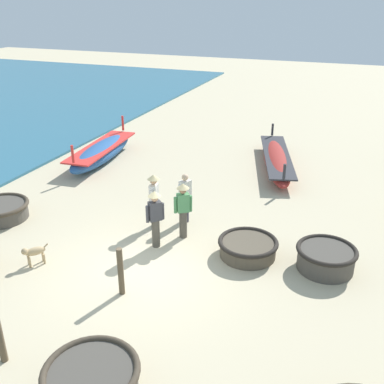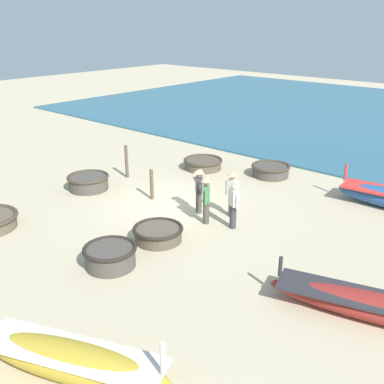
{
  "view_description": "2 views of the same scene",
  "coord_description": "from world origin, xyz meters",
  "px_view_note": "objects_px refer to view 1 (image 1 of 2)",
  "views": [
    {
      "loc": [
        4.68,
        -8.56,
        6.47
      ],
      "look_at": [
        0.31,
        2.72,
        1.1
      ],
      "focal_mm": 42.0,
      "sensor_mm": 36.0,
      "label": 1
    },
    {
      "loc": [
        11.24,
        10.84,
        6.6
      ],
      "look_at": [
        0.39,
        1.36,
        1.02
      ],
      "focal_mm": 42.0,
      "sensor_mm": 36.0,
      "label": 2
    }
  ],
  "objects_px": {
    "fisherman_hauling": "(154,197)",
    "fisherman_standing_right": "(185,197)",
    "long_boat_white_hull": "(102,152)",
    "long_boat_green_hull": "(277,160)",
    "coracle_far_right": "(92,380)",
    "fisherman_by_coracle": "(155,215)",
    "dog": "(34,252)",
    "coracle_tilted": "(248,247)",
    "coracle_front_right": "(1,210)",
    "fisherman_standing_left": "(183,207)",
    "mooring_post_shoreline": "(121,271)",
    "coracle_upturned": "(326,258)"
  },
  "relations": [
    {
      "from": "fisherman_standing_left",
      "to": "fisherman_standing_right",
      "type": "height_order",
      "value": "fisherman_standing_left"
    },
    {
      "from": "coracle_tilted",
      "to": "fisherman_hauling",
      "type": "height_order",
      "value": "fisherman_hauling"
    },
    {
      "from": "coracle_tilted",
      "to": "long_boat_green_hull",
      "type": "height_order",
      "value": "long_boat_green_hull"
    },
    {
      "from": "coracle_far_right",
      "to": "fisherman_standing_left",
      "type": "height_order",
      "value": "fisherman_standing_left"
    },
    {
      "from": "coracle_front_right",
      "to": "coracle_far_right",
      "type": "bearing_deg",
      "value": -36.84
    },
    {
      "from": "fisherman_standing_right",
      "to": "mooring_post_shoreline",
      "type": "bearing_deg",
      "value": -90.36
    },
    {
      "from": "fisherman_hauling",
      "to": "fisherman_standing_left",
      "type": "distance_m",
      "value": 1.09
    },
    {
      "from": "fisherman_hauling",
      "to": "fisherman_by_coracle",
      "type": "height_order",
      "value": "same"
    },
    {
      "from": "long_boat_white_hull",
      "to": "long_boat_green_hull",
      "type": "bearing_deg",
      "value": 15.13
    },
    {
      "from": "fisherman_by_coracle",
      "to": "dog",
      "type": "height_order",
      "value": "fisherman_by_coracle"
    },
    {
      "from": "fisherman_hauling",
      "to": "fisherman_standing_right",
      "type": "distance_m",
      "value": 0.97
    },
    {
      "from": "fisherman_by_coracle",
      "to": "fisherman_standing_right",
      "type": "distance_m",
      "value": 1.69
    },
    {
      "from": "coracle_tilted",
      "to": "coracle_front_right",
      "type": "bearing_deg",
      "value": -175.09
    },
    {
      "from": "coracle_tilted",
      "to": "coracle_upturned",
      "type": "relative_size",
      "value": 1.05
    },
    {
      "from": "coracle_far_right",
      "to": "coracle_upturned",
      "type": "distance_m",
      "value": 6.48
    },
    {
      "from": "coracle_far_right",
      "to": "long_boat_white_hull",
      "type": "distance_m",
      "value": 12.23
    },
    {
      "from": "coracle_far_right",
      "to": "mooring_post_shoreline",
      "type": "bearing_deg",
      "value": 109.31
    },
    {
      "from": "fisherman_by_coracle",
      "to": "dog",
      "type": "bearing_deg",
      "value": -141.91
    },
    {
      "from": "fisherman_standing_right",
      "to": "mooring_post_shoreline",
      "type": "height_order",
      "value": "fisherman_standing_right"
    },
    {
      "from": "coracle_front_right",
      "to": "long_boat_green_hull",
      "type": "distance_m",
      "value": 10.42
    },
    {
      "from": "long_boat_green_hull",
      "to": "fisherman_by_coracle",
      "type": "relative_size",
      "value": 3.43
    },
    {
      "from": "coracle_tilted",
      "to": "fisherman_by_coracle",
      "type": "distance_m",
      "value": 2.63
    },
    {
      "from": "coracle_far_right",
      "to": "coracle_tilted",
      "type": "height_order",
      "value": "coracle_far_right"
    },
    {
      "from": "coracle_far_right",
      "to": "fisherman_hauling",
      "type": "height_order",
      "value": "fisherman_hauling"
    },
    {
      "from": "fisherman_hauling",
      "to": "mooring_post_shoreline",
      "type": "xyz_separation_m",
      "value": [
        0.72,
        -3.31,
        -0.35
      ]
    },
    {
      "from": "coracle_tilted",
      "to": "fisherman_standing_right",
      "type": "relative_size",
      "value": 1.03
    },
    {
      "from": "coracle_tilted",
      "to": "coracle_front_right",
      "type": "distance_m",
      "value": 7.76
    },
    {
      "from": "coracle_far_right",
      "to": "coracle_upturned",
      "type": "height_order",
      "value": "coracle_upturned"
    },
    {
      "from": "coracle_front_right",
      "to": "mooring_post_shoreline",
      "type": "relative_size",
      "value": 1.43
    },
    {
      "from": "long_boat_white_hull",
      "to": "long_boat_green_hull",
      "type": "distance_m",
      "value": 7.24
    },
    {
      "from": "coracle_far_right",
      "to": "fisherman_by_coracle",
      "type": "height_order",
      "value": "fisherman_by_coracle"
    },
    {
      "from": "coracle_upturned",
      "to": "mooring_post_shoreline",
      "type": "xyz_separation_m",
      "value": [
        -4.33,
        -2.78,
        0.27
      ]
    },
    {
      "from": "coracle_tilted",
      "to": "long_boat_green_hull",
      "type": "xyz_separation_m",
      "value": [
        -0.63,
        6.96,
        0.06
      ]
    },
    {
      "from": "coracle_tilted",
      "to": "fisherman_standing_left",
      "type": "distance_m",
      "value": 2.14
    },
    {
      "from": "dog",
      "to": "fisherman_standing_left",
      "type": "bearing_deg",
      "value": 42.07
    },
    {
      "from": "coracle_upturned",
      "to": "coracle_front_right",
      "type": "relative_size",
      "value": 0.89
    },
    {
      "from": "long_boat_white_hull",
      "to": "fisherman_standing_left",
      "type": "bearing_deg",
      "value": -40.18
    },
    {
      "from": "dog",
      "to": "mooring_post_shoreline",
      "type": "xyz_separation_m",
      "value": [
        2.71,
        -0.26,
        0.23
      ]
    },
    {
      "from": "long_boat_white_hull",
      "to": "fisherman_hauling",
      "type": "distance_m",
      "value": 6.41
    },
    {
      "from": "fisherman_hauling",
      "to": "fisherman_by_coracle",
      "type": "xyz_separation_m",
      "value": [
        0.54,
        -1.06,
        0.0
      ]
    },
    {
      "from": "coracle_tilted",
      "to": "coracle_upturned",
      "type": "distance_m",
      "value": 2.01
    },
    {
      "from": "fisherman_hauling",
      "to": "coracle_front_right",
      "type": "bearing_deg",
      "value": -164.58
    },
    {
      "from": "long_boat_white_hull",
      "to": "long_boat_green_hull",
      "type": "height_order",
      "value": "long_boat_white_hull"
    },
    {
      "from": "coracle_upturned",
      "to": "dog",
      "type": "xyz_separation_m",
      "value": [
        -7.04,
        -2.52,
        0.04
      ]
    },
    {
      "from": "long_boat_green_hull",
      "to": "dog",
      "type": "relative_size",
      "value": 10.16
    },
    {
      "from": "long_boat_white_hull",
      "to": "fisherman_hauling",
      "type": "relative_size",
      "value": 2.96
    },
    {
      "from": "long_boat_green_hull",
      "to": "fisherman_standing_right",
      "type": "xyz_separation_m",
      "value": [
        -1.67,
        -5.73,
        0.52
      ]
    },
    {
      "from": "fisherman_hauling",
      "to": "fisherman_standing_right",
      "type": "bearing_deg",
      "value": 39.35
    },
    {
      "from": "fisherman_standing_left",
      "to": "mooring_post_shoreline",
      "type": "xyz_separation_m",
      "value": [
        -0.33,
        -3.0,
        -0.35
      ]
    },
    {
      "from": "coracle_far_right",
      "to": "fisherman_standing_left",
      "type": "xyz_separation_m",
      "value": [
        -0.64,
        5.76,
        0.63
      ]
    }
  ]
}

